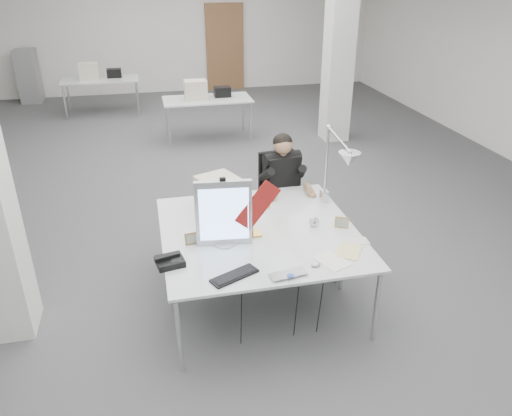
# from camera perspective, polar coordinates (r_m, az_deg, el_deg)

# --- Properties ---
(room_shell) EXTENTS (10.04, 14.04, 3.24)m
(room_shell) POSITION_cam_1_polar(r_m,az_deg,el_deg) (6.36, -3.91, 14.40)
(room_shell) COLOR #454548
(room_shell) RESTS_ON ground
(desk_main) EXTENTS (1.80, 0.90, 0.02)m
(desk_main) POSITION_cam_1_polar(r_m,az_deg,el_deg) (4.29, 1.70, -5.56)
(desk_main) COLOR silver
(desk_main) RESTS_ON room_shell
(desk_second) EXTENTS (1.80, 0.90, 0.02)m
(desk_second) POSITION_cam_1_polar(r_m,az_deg,el_deg) (5.05, -0.82, -0.29)
(desk_second) COLOR silver
(desk_second) RESTS_ON room_shell
(bg_desk_a) EXTENTS (1.60, 0.80, 0.02)m
(bg_desk_a) POSITION_cam_1_polar(r_m,az_deg,el_deg) (9.37, -5.61, 12.25)
(bg_desk_a) COLOR silver
(bg_desk_a) RESTS_ON room_shell
(bg_desk_b) EXTENTS (1.60, 0.80, 0.02)m
(bg_desk_b) POSITION_cam_1_polar(r_m,az_deg,el_deg) (11.48, -17.39, 13.84)
(bg_desk_b) COLOR silver
(bg_desk_b) RESTS_ON room_shell
(filing_cabinet) EXTENTS (0.45, 0.55, 1.20)m
(filing_cabinet) POSITION_cam_1_polar(r_m,az_deg,el_deg) (13.15, -24.54, 13.54)
(filing_cabinet) COLOR gray
(filing_cabinet) RESTS_ON room_shell
(office_chair) EXTENTS (0.60, 0.60, 1.08)m
(office_chair) POSITION_cam_1_polar(r_m,az_deg,el_deg) (5.77, 2.80, 1.00)
(office_chair) COLOR black
(office_chair) RESTS_ON room_shell
(seated_person) EXTENTS (0.56, 0.66, 0.90)m
(seated_person) POSITION_cam_1_polar(r_m,az_deg,el_deg) (5.58, 3.01, 4.12)
(seated_person) COLOR black
(seated_person) RESTS_ON office_chair
(monitor) EXTENTS (0.49, 0.10, 0.61)m
(monitor) POSITION_cam_1_polar(r_m,az_deg,el_deg) (4.31, -3.72, -0.61)
(monitor) COLOR #ADACB1
(monitor) RESTS_ON desk_main
(pennant) EXTENTS (0.43, 0.06, 0.46)m
(pennant) POSITION_cam_1_polar(r_m,az_deg,el_deg) (4.30, 0.21, 0.30)
(pennant) COLOR maroon
(pennant) RESTS_ON monitor
(keyboard) EXTENTS (0.42, 0.29, 0.02)m
(keyboard) POSITION_cam_1_polar(r_m,az_deg,el_deg) (4.01, -2.49, -7.75)
(keyboard) COLOR black
(keyboard) RESTS_ON desk_main
(laptop) EXTENTS (0.33, 0.24, 0.02)m
(laptop) POSITION_cam_1_polar(r_m,az_deg,el_deg) (3.99, 3.97, -7.92)
(laptop) COLOR #A2A1A6
(laptop) RESTS_ON desk_main
(mouse) EXTENTS (0.10, 0.08, 0.03)m
(mouse) POSITION_cam_1_polar(r_m,az_deg,el_deg) (4.15, 6.83, -6.43)
(mouse) COLOR #B6B7BC
(mouse) RESTS_ON desk_main
(bankers_lamp) EXTENTS (0.28, 0.15, 0.31)m
(bankers_lamp) POSITION_cam_1_polar(r_m,az_deg,el_deg) (4.51, -0.41, -1.40)
(bankers_lamp) COLOR gold
(bankers_lamp) RESTS_ON desk_main
(desk_phone) EXTENTS (0.26, 0.24, 0.06)m
(desk_phone) POSITION_cam_1_polar(r_m,az_deg,el_deg) (4.21, -9.82, -6.04)
(desk_phone) COLOR black
(desk_phone) RESTS_ON desk_main
(picture_frame_left) EXTENTS (0.14, 0.05, 0.11)m
(picture_frame_left) POSITION_cam_1_polar(r_m,az_deg,el_deg) (4.46, -7.29, -3.45)
(picture_frame_left) COLOR olive
(picture_frame_left) RESTS_ON desk_main
(picture_frame_right) EXTENTS (0.13, 0.09, 0.10)m
(picture_frame_right) POSITION_cam_1_polar(r_m,az_deg,el_deg) (4.76, 9.78, -1.62)
(picture_frame_right) COLOR tan
(picture_frame_right) RESTS_ON desk_main
(desk_clock) EXTENTS (0.09, 0.03, 0.09)m
(desk_clock) POSITION_cam_1_polar(r_m,az_deg,el_deg) (4.74, 6.65, -1.56)
(desk_clock) COLOR #B8B9BD
(desk_clock) RESTS_ON desk_main
(paper_stack_a) EXTENTS (0.30, 0.35, 0.01)m
(paper_stack_a) POSITION_cam_1_polar(r_m,az_deg,el_deg) (4.25, 8.66, -5.96)
(paper_stack_a) COLOR white
(paper_stack_a) RESTS_ON desk_main
(paper_stack_b) EXTENTS (0.31, 0.33, 0.01)m
(paper_stack_b) POSITION_cam_1_polar(r_m,az_deg,el_deg) (4.40, 10.59, -4.87)
(paper_stack_b) COLOR #EDDD8E
(paper_stack_b) RESTS_ON desk_main
(paper_stack_c) EXTENTS (0.19, 0.14, 0.01)m
(paper_stack_c) POSITION_cam_1_polar(r_m,az_deg,el_deg) (4.57, 11.59, -3.74)
(paper_stack_c) COLOR silver
(paper_stack_c) RESTS_ON desk_main
(beige_monitor) EXTENTS (0.47, 0.46, 0.35)m
(beige_monitor) POSITION_cam_1_polar(r_m,az_deg,el_deg) (5.00, -4.37, 1.68)
(beige_monitor) COLOR beige
(beige_monitor) RESTS_ON desk_second
(architect_lamp) EXTENTS (0.27, 0.65, 0.82)m
(architect_lamp) POSITION_cam_1_polar(r_m,az_deg,el_deg) (4.89, 9.03, 3.86)
(architect_lamp) COLOR #B0B0B4
(architect_lamp) RESTS_ON desk_second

